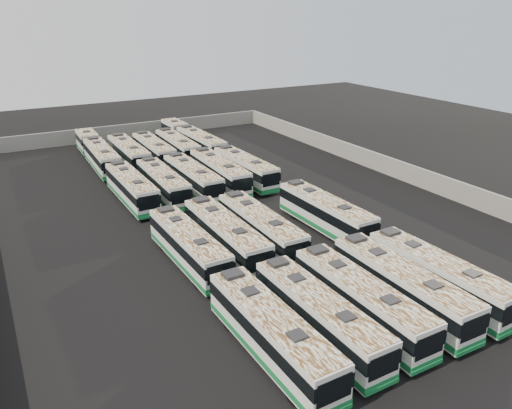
% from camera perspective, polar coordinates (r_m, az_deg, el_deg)
% --- Properties ---
extents(ground, '(140.00, 140.00, 0.00)m').
position_cam_1_polar(ground, '(48.75, -2.52, -1.35)').
color(ground, black).
rests_on(ground, ground).
extents(perimeter_wall, '(45.20, 73.20, 2.20)m').
position_cam_1_polar(perimeter_wall, '(48.33, -2.54, -0.15)').
color(perimeter_wall, slate).
rests_on(perimeter_wall, ground).
extents(bus_front_far_left, '(2.56, 11.52, 3.24)m').
position_cam_1_polar(bus_front_far_left, '(29.44, 1.81, -14.42)').
color(bus_front_far_left, beige).
rests_on(bus_front_far_left, ground).
extents(bus_front_left, '(2.48, 11.30, 3.18)m').
position_cam_1_polar(bus_front_left, '(31.13, 7.19, -12.46)').
color(bus_front_left, beige).
rests_on(bus_front_left, ground).
extents(bus_front_center, '(2.46, 11.47, 3.23)m').
position_cam_1_polar(bus_front_center, '(32.95, 11.86, -10.63)').
color(bus_front_center, beige).
rests_on(bus_front_center, ground).
extents(bus_front_right, '(2.63, 11.71, 3.29)m').
position_cam_1_polar(bus_front_right, '(35.03, 16.28, -8.94)').
color(bus_front_right, beige).
rests_on(bus_front_right, ground).
extents(bus_front_far_right, '(2.67, 11.51, 3.23)m').
position_cam_1_polar(bus_front_far_right, '(37.11, 20.09, -7.67)').
color(bus_front_far_right, beige).
rests_on(bus_front_far_right, ground).
extents(bus_midfront_far_left, '(2.60, 11.30, 3.17)m').
position_cam_1_polar(bus_midfront_far_left, '(39.49, -7.71, -4.69)').
color(bus_midfront_far_left, beige).
rests_on(bus_midfront_far_left, ground).
extents(bus_midfront_left, '(2.57, 11.74, 3.30)m').
position_cam_1_polar(bus_midfront_left, '(40.74, -3.51, -3.56)').
color(bus_midfront_left, beige).
rests_on(bus_midfront_left, ground).
extents(bus_midfront_center, '(2.59, 11.55, 3.25)m').
position_cam_1_polar(bus_midfront_center, '(42.14, 0.50, -2.67)').
color(bus_midfront_center, beige).
rests_on(bus_midfront_center, ground).
extents(bus_midfront_far_right, '(2.62, 11.59, 3.26)m').
position_cam_1_polar(bus_midfront_far_right, '(45.61, 7.94, -0.94)').
color(bus_midfront_far_right, beige).
rests_on(bus_midfront_far_right, ground).
extents(bus_midback_far_left, '(2.52, 11.39, 3.20)m').
position_cam_1_polar(bus_midback_far_left, '(53.09, -14.02, 1.85)').
color(bus_midback_far_left, beige).
rests_on(bus_midback_far_left, ground).
extents(bus_midback_left, '(2.55, 11.31, 3.18)m').
position_cam_1_polar(bus_midback_left, '(53.94, -10.59, 2.43)').
color(bus_midback_left, beige).
rests_on(bus_midback_left, ground).
extents(bus_midback_center, '(2.49, 11.51, 3.24)m').
position_cam_1_polar(bus_midback_center, '(54.99, -7.26, 3.04)').
color(bus_midback_center, beige).
rests_on(bus_midback_center, ground).
extents(bus_midback_right, '(2.79, 11.84, 3.32)m').
position_cam_1_polar(bus_midback_right, '(56.43, -4.20, 3.69)').
color(bus_midback_right, beige).
rests_on(bus_midback_right, ground).
extents(bus_midback_far_right, '(2.66, 11.53, 3.23)m').
position_cam_1_polar(bus_midback_far_right, '(57.86, -1.25, 4.15)').
color(bus_midback_far_right, beige).
rests_on(bus_midback_far_right, ground).
extents(bus_back_far_left, '(2.78, 17.56, 3.17)m').
position_cam_1_polar(bus_back_far_left, '(68.09, -17.73, 5.77)').
color(bus_back_far_left, beige).
rests_on(bus_back_far_left, ground).
extents(bus_back_left, '(2.45, 11.55, 3.25)m').
position_cam_1_polar(bus_back_left, '(65.85, -14.34, 5.65)').
color(bus_back_left, beige).
rests_on(bus_back_left, ground).
extents(bus_back_center, '(2.47, 11.29, 3.17)m').
position_cam_1_polar(bus_back_center, '(66.76, -11.59, 6.06)').
color(bus_back_center, beige).
rests_on(bus_back_center, ground).
extents(bus_back_right, '(2.65, 11.44, 3.21)m').
position_cam_1_polar(bus_back_right, '(67.87, -8.95, 6.50)').
color(bus_back_right, beige).
rests_on(bus_back_right, ground).
extents(bus_back_far_right, '(2.82, 17.92, 3.24)m').
position_cam_1_polar(bus_back_far_right, '(71.87, -7.34, 7.44)').
color(bus_back_far_right, beige).
rests_on(bus_back_far_right, ground).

